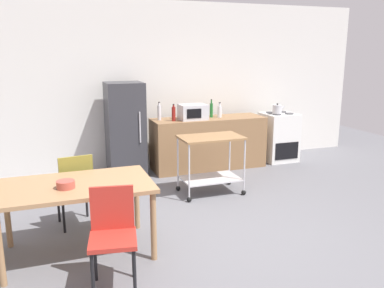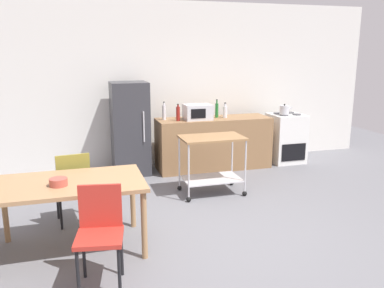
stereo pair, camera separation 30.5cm
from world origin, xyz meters
name	(u,v)px [view 1 (the left image)]	position (x,y,z in m)	size (l,w,h in m)	color
ground_plane	(221,236)	(0.00, 0.00, 0.00)	(12.00, 12.00, 0.00)	slate
back_wall	(149,85)	(0.00, 3.20, 1.45)	(8.40, 0.12, 2.90)	silver
kitchen_counter	(208,143)	(0.90, 2.60, 0.45)	(2.00, 0.64, 0.90)	olive
dining_table	(76,191)	(-1.53, 0.14, 0.67)	(1.50, 0.90, 0.75)	#A37A51
chair_red	(113,231)	(-1.28, -0.57, 0.52)	(0.46, 0.46, 0.89)	#B72D23
chair_olive	(75,185)	(-1.50, 0.82, 0.52)	(0.45, 0.45, 0.89)	olive
stove_oven	(279,137)	(2.35, 2.62, 0.45)	(0.60, 0.61, 0.92)	white
refrigerator	(125,129)	(-0.55, 2.70, 0.78)	(0.60, 0.63, 1.55)	#333338
kitchen_cart	(211,155)	(0.43, 1.36, 0.57)	(0.91, 0.57, 0.85)	olive
bottle_soy_sauce	(159,112)	(0.03, 2.67, 1.03)	(0.06, 0.06, 0.31)	silver
bottle_vinegar	(174,114)	(0.23, 2.51, 1.02)	(0.06, 0.06, 0.28)	maroon
microwave	(193,112)	(0.58, 2.53, 1.03)	(0.46, 0.35, 0.26)	silver
bottle_soda	(211,110)	(0.97, 2.65, 1.03)	(0.06, 0.06, 0.32)	#1E6628
bottle_wine	(220,111)	(1.11, 2.60, 1.01)	(0.08, 0.08, 0.26)	silver
fruit_bowl	(66,184)	(-1.62, 0.04, 0.79)	(0.18, 0.18, 0.08)	#B24C3F
kettle	(277,109)	(2.23, 2.52, 1.00)	(0.24, 0.17, 0.19)	silver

